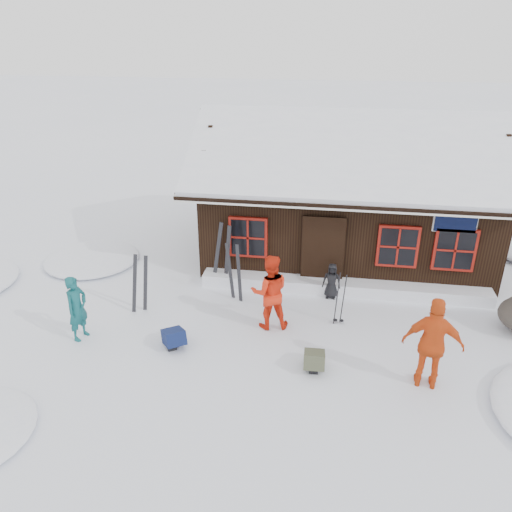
# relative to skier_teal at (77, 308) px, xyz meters

# --- Properties ---
(ground) EXTENTS (120.00, 120.00, 0.00)m
(ground) POSITION_rel_skier_teal_xyz_m (4.41, 0.84, -0.77)
(ground) COLOR white
(ground) RESTS_ON ground
(mountain_hut) EXTENTS (8.90, 6.09, 4.42)m
(mountain_hut) POSITION_rel_skier_teal_xyz_m (5.91, 5.83, 0.80)
(mountain_hut) COLOR black
(mountain_hut) RESTS_ON ground
(snow_drift) EXTENTS (7.60, 0.60, 0.35)m
(snow_drift) POSITION_rel_skier_teal_xyz_m (5.91, 3.09, -0.60)
(snow_drift) COLOR white
(snow_drift) RESTS_ON ground
(snow_mounds) EXTENTS (20.60, 13.20, 0.48)m
(snow_mounds) POSITION_rel_skier_teal_xyz_m (6.06, 2.71, -0.77)
(snow_mounds) COLOR white
(snow_mounds) RESTS_ON ground
(skier_teal) EXTENTS (0.50, 0.64, 1.55)m
(skier_teal) POSITION_rel_skier_teal_xyz_m (0.00, 0.00, 0.00)
(skier_teal) COLOR #115054
(skier_teal) RESTS_ON ground
(skier_orange_left) EXTENTS (1.02, 0.87, 1.83)m
(skier_orange_left) POSITION_rel_skier_teal_xyz_m (4.18, 1.15, 0.14)
(skier_orange_left) COLOR red
(skier_orange_left) RESTS_ON ground
(skier_orange_right) EXTENTS (1.20, 0.63, 1.95)m
(skier_orange_right) POSITION_rel_skier_teal_xyz_m (7.54, -0.49, 0.20)
(skier_orange_right) COLOR #DD4D16
(skier_orange_right) RESTS_ON ground
(skier_crouched) EXTENTS (0.49, 0.34, 0.96)m
(skier_crouched) POSITION_rel_skier_teal_xyz_m (5.59, 2.77, -0.29)
(skier_crouched) COLOR black
(skier_crouched) RESTS_ON ground
(ski_pair_left) EXTENTS (0.52, 0.18, 1.59)m
(ski_pair_left) POSITION_rel_skier_teal_xyz_m (0.95, 1.34, -0.03)
(ski_pair_left) COLOR black
(ski_pair_left) RESTS_ON ground
(ski_pair_mid) EXTENTS (0.46, 0.20, 1.60)m
(ski_pair_mid) POSITION_rel_skier_teal_xyz_m (3.12, 2.29, -0.02)
(ski_pair_mid) COLOR black
(ski_pair_mid) RESTS_ON ground
(ski_pair_right) EXTENTS (0.64, 0.26, 1.86)m
(ski_pair_right) POSITION_rel_skier_teal_xyz_m (2.64, 3.04, 0.11)
(ski_pair_right) COLOR black
(ski_pair_right) RESTS_ON ground
(ski_poles) EXTENTS (0.25, 0.12, 1.37)m
(ski_poles) POSITION_rel_skier_teal_xyz_m (5.80, 1.53, -0.12)
(ski_poles) COLOR black
(ski_poles) RESTS_ON ground
(backpack_blue) EXTENTS (0.69, 0.73, 0.32)m
(backpack_blue) POSITION_rel_skier_teal_xyz_m (2.20, 0.00, -0.61)
(backpack_blue) COLOR #101B47
(backpack_blue) RESTS_ON ground
(backpack_olive) EXTENTS (0.45, 0.58, 0.31)m
(backpack_olive) POSITION_rel_skier_teal_xyz_m (5.31, -0.32, -0.62)
(backpack_olive) COLOR #464A35
(backpack_olive) RESTS_ON ground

